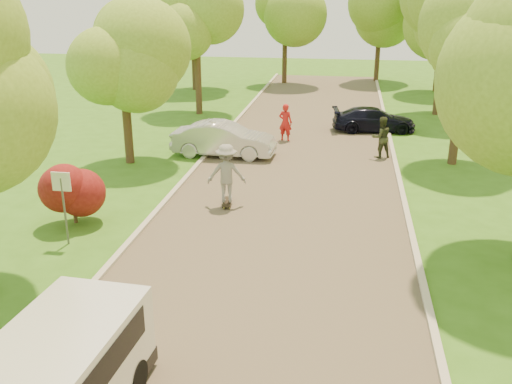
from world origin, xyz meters
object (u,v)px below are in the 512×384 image
Objects in this scene: street_sign at (63,193)px; person_striped at (285,122)px; dark_sedan at (374,120)px; silver_sedan at (224,139)px; person_olive at (381,137)px; longboard at (227,202)px; skateboarder at (226,173)px.

person_striped is at bearing 68.98° from street_sign.
silver_sedan is at bearing 123.47° from dark_sedan.
street_sign reaches higher than person_olive.
person_olive reaches higher than silver_sedan.
longboard is (3.88, 3.77, -1.45)m from street_sign.
person_olive is at bearing -138.64° from skateboarder.
street_sign is 1.09× the size of skateboarder.
skateboarder reaches higher than longboard.
person_olive reaches higher than person_striped.
street_sign is at bearing 167.31° from silver_sedan.
skateboarder reaches higher than silver_sedan.
dark_sedan is 3.94× the size of longboard.
longboard is at bearing 44.17° from street_sign.
person_olive is (6.75, 0.83, 0.16)m from silver_sedan.
longboard is 0.53× the size of skateboarder.
street_sign is 13.98m from person_olive.
dark_sedan is at bearing -110.22° from person_olive.
dark_sedan is 12.64m from longboard.
person_olive is (5.36, 6.69, -0.23)m from skateboarder.
street_sign is at bearing 34.26° from skateboarder.
person_striped is at bearing 114.78° from dark_sedan.
longboard is at bearing 96.77° from person_striped.
skateboarder is at bearing -164.84° from silver_sedan.
silver_sedan is 2.50× the size of person_striped.
street_sign reaches higher than person_striped.
dark_sedan is 2.33× the size of person_olive.
longboard is 8.61m from person_olive.
silver_sedan is at bearing -86.62° from skateboarder.
street_sign is 1.21× the size of person_striped.
dark_sedan is at bearing -124.31° from longboard.
person_striped is 1.00× the size of person_olive.
longboard is 1.02m from skateboarder.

